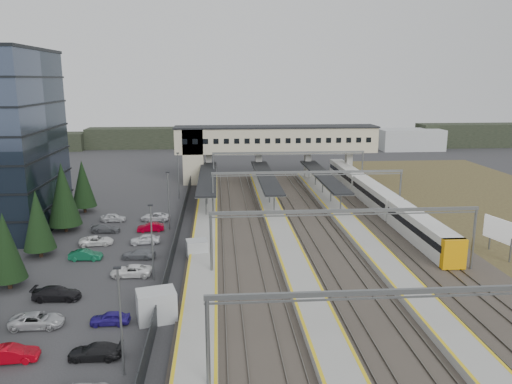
{
  "coord_description": "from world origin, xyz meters",
  "views": [
    {
      "loc": [
        -1.15,
        -56.98,
        20.32
      ],
      "look_at": [
        4.36,
        14.68,
        4.0
      ],
      "focal_mm": 35.0,
      "sensor_mm": 36.0,
      "label": 1
    }
  ],
  "objects": [
    {
      "name": "train",
      "position": [
        24.0,
        19.07,
        1.89
      ],
      "size": [
        2.64,
        55.17,
        3.33
      ],
      "color": "silver",
      "rests_on": "ground"
    },
    {
      "name": "treeline_far",
      "position": [
        23.81,
        92.28,
        2.95
      ],
      "size": [
        170.0,
        19.0,
        7.0
      ],
      "color": "black",
      "rests_on": "ground"
    },
    {
      "name": "conifer_row",
      "position": [
        -22.0,
        -3.86,
        4.84
      ],
      "size": [
        4.42,
        49.82,
        9.5
      ],
      "color": "black",
      "rests_on": "ground"
    },
    {
      "name": "rail_corridor",
      "position": [
        9.34,
        5.0,
        0.29
      ],
      "size": [
        34.0,
        90.0,
        0.92
      ],
      "color": "#332D28",
      "rests_on": "ground"
    },
    {
      "name": "relay_cabin_near",
      "position": [
        -6.63,
        -16.94,
        1.35
      ],
      "size": [
        3.73,
        3.11,
        2.7
      ],
      "color": "#A5A8AA",
      "rests_on": "ground"
    },
    {
      "name": "canopies",
      "position": [
        7.0,
        27.0,
        3.92
      ],
      "size": [
        23.1,
        30.0,
        3.28
      ],
      "color": "black",
      "rests_on": "ground"
    },
    {
      "name": "car_park",
      "position": [
        -13.49,
        -6.63,
        0.6
      ],
      "size": [
        10.44,
        44.59,
        1.29
      ],
      "color": "silver",
      "rests_on": "ground"
    },
    {
      "name": "gantries",
      "position": [
        12.0,
        3.0,
        6.0
      ],
      "size": [
        28.4,
        62.28,
        7.17
      ],
      "color": "slate",
      "rests_on": "ground"
    },
    {
      "name": "fence",
      "position": [
        -6.5,
        5.0,
        1.0
      ],
      "size": [
        0.08,
        90.0,
        2.0
      ],
      "color": "#26282B",
      "rests_on": "ground"
    },
    {
      "name": "relay_cabin_far",
      "position": [
        -3.74,
        -1.91,
        1.1
      ],
      "size": [
        2.69,
        2.36,
        2.19
      ],
      "color": "#A5A8AA",
      "rests_on": "ground"
    },
    {
      "name": "lampposts",
      "position": [
        -8.0,
        1.25,
        4.34
      ],
      "size": [
        0.5,
        53.25,
        8.07
      ],
      "color": "slate",
      "rests_on": "ground"
    },
    {
      "name": "ground",
      "position": [
        0.0,
        0.0,
        0.0
      ],
      "size": [
        220.0,
        220.0,
        0.0
      ],
      "primitive_type": "plane",
      "color": "#2B2B2D",
      "rests_on": "ground"
    },
    {
      "name": "footbridge",
      "position": [
        7.7,
        42.0,
        7.93
      ],
      "size": [
        40.4,
        6.4,
        11.2
      ],
      "color": "#B7B28E",
      "rests_on": "ground"
    },
    {
      "name": "billboard",
      "position": [
        31.56,
        -3.87,
        2.95
      ],
      "size": [
        1.47,
        5.24,
        4.45
      ],
      "color": "slate",
      "rests_on": "ground"
    }
  ]
}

